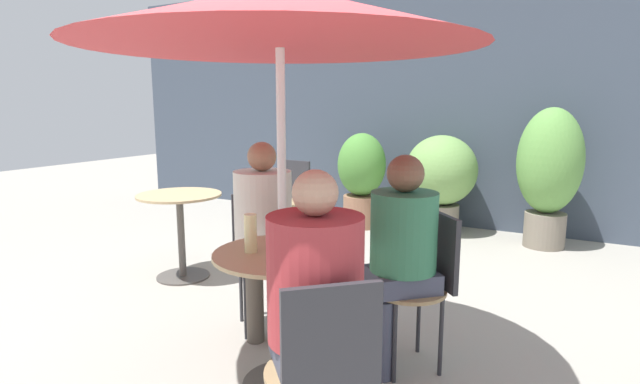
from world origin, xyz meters
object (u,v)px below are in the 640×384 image
bistro_chair_1 (424,275)px  potted_plant_0 (362,175)px  beer_glass_0 (251,233)px  potted_plant_1 (441,176)px  bistro_chair_2 (261,246)px  bistro_chair_4 (291,194)px  cafe_table_far (180,218)px  umbrella (280,18)px  seated_person_1 (401,245)px  cafe_table_near (283,290)px  seated_person_0 (314,299)px  potted_plant_2 (549,169)px  bistro_chair_0 (325,365)px  seated_person_2 (264,222)px  beer_glass_1 (314,235)px

bistro_chair_1 → potted_plant_0: size_ratio=0.78×
beer_glass_0 → potted_plant_1: (0.02, 3.62, -0.16)m
bistro_chair_2 → potted_plant_0: (-0.50, 2.80, 0.09)m
beer_glass_0 → bistro_chair_4: bearing=117.5°
cafe_table_far → bistro_chair_2: size_ratio=0.83×
bistro_chair_1 → umbrella: size_ratio=0.44×
bistro_chair_4 → potted_plant_0: (0.37, 1.02, 0.09)m
bistro_chair_2 → seated_person_1: bearing=-50.9°
cafe_table_near → umbrella: 1.35m
beer_glass_0 → potted_plant_1: 3.63m
bistro_chair_1 → seated_person_0: (-0.13, -1.02, 0.20)m
bistro_chair_1 → beer_glass_0: bearing=-92.8°
bistro_chair_1 → beer_glass_0: 1.00m
potted_plant_2 → umbrella: size_ratio=0.71×
bistro_chair_4 → beer_glass_0: (1.27, -2.43, 0.29)m
seated_person_1 → bistro_chair_0: bearing=-39.1°
seated_person_0 → potted_plant_2: size_ratio=0.86×
beer_glass_0 → umbrella: umbrella is taller
cafe_table_near → cafe_table_far: bearing=149.2°
cafe_table_far → seated_person_0: 2.58m
bistro_chair_2 → bistro_chair_4: (-0.87, 1.78, 0.00)m
potted_plant_2 → bistro_chair_4: bearing=-154.8°
seated_person_2 → potted_plant_2: (1.44, 3.02, 0.08)m
bistro_chair_4 → beer_glass_1: bearing=-51.2°
seated_person_0 → potted_plant_0: bearing=-112.2°
cafe_table_far → umbrella: 2.37m
seated_person_1 → umbrella: (-0.47, -0.45, 1.16)m
cafe_table_far → bistro_chair_0: (2.22, -1.58, 0.02)m
seated_person_2 → umbrella: size_ratio=0.62×
bistro_chair_4 → potted_plant_1: size_ratio=0.78×
bistro_chair_1 → seated_person_1: 0.23m
bistro_chair_4 → cafe_table_near: bearing=-54.5°
potted_plant_1 → bistro_chair_1: bearing=-76.7°
bistro_chair_0 → potted_plant_1: potted_plant_1 is taller
cafe_table_far → seated_person_2: 1.34m
cafe_table_far → potted_plant_0: potted_plant_0 is taller
seated_person_0 → potted_plant_0: 4.14m
seated_person_0 → umbrella: umbrella is taller
cafe_table_near → beer_glass_1: bearing=18.9°
cafe_table_far → bistro_chair_0: 2.72m
bistro_chair_1 → bistro_chair_2: (-1.13, 0.03, 0.00)m
bistro_chair_1 → seated_person_2: bearing=-129.2°
seated_person_0 → seated_person_1: (0.03, 0.92, -0.01)m
seated_person_1 → seated_person_2: (-0.92, 0.03, 0.02)m
bistro_chair_2 → potted_plant_1: (0.42, 2.97, 0.13)m
bistro_chair_1 → bistro_chair_4: size_ratio=1.00×
bistro_chair_0 → potted_plant_1: (-0.68, 4.13, 0.13)m
bistro_chair_4 → potted_plant_0: potted_plant_0 is taller
bistro_chair_4 → umbrella: 3.06m
potted_plant_0 → potted_plant_2: bearing=3.1°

